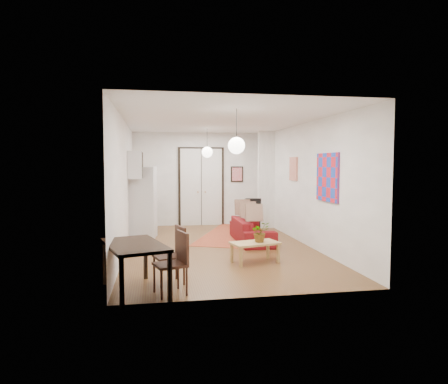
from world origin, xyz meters
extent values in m
plane|color=brown|center=(0.00, 0.00, 0.00)|extent=(7.00, 7.00, 0.00)
cube|color=white|center=(0.00, 0.00, 2.90)|extent=(4.20, 7.00, 0.02)
cube|color=white|center=(0.00, 3.50, 1.45)|extent=(4.20, 0.02, 2.90)
cube|color=white|center=(0.00, -3.50, 1.45)|extent=(4.20, 0.02, 2.90)
cube|color=white|center=(-2.10, 0.00, 1.45)|extent=(0.02, 7.00, 2.90)
cube|color=white|center=(2.10, 0.00, 1.45)|extent=(0.02, 7.00, 2.90)
cube|color=silver|center=(0.00, 3.46, 1.20)|extent=(1.44, 0.06, 2.50)
cube|color=white|center=(1.85, 2.55, 1.45)|extent=(0.50, 0.10, 2.90)
cube|color=silver|center=(-1.92, 1.50, 1.90)|extent=(0.35, 1.00, 0.70)
cube|color=red|center=(2.08, -1.25, 1.65)|extent=(0.05, 1.00, 1.00)
cube|color=beige|center=(2.08, 0.80, 1.80)|extent=(0.05, 0.50, 0.60)
cube|color=red|center=(1.15, 3.47, 1.60)|extent=(0.40, 0.03, 0.50)
cube|color=#A57744|center=(-2.07, 2.00, 1.95)|extent=(0.03, 0.44, 0.54)
sphere|color=white|center=(0.00, 2.00, 2.25)|extent=(0.30, 0.30, 0.30)
cylinder|color=black|center=(0.00, 2.00, 2.65)|extent=(0.01, 0.01, 0.50)
sphere|color=white|center=(0.00, -2.00, 2.25)|extent=(0.30, 0.30, 0.30)
cylinder|color=black|center=(0.00, -2.00, 2.65)|extent=(0.01, 0.01, 0.50)
cube|color=#B64C2D|center=(0.60, 1.63, 0.00)|extent=(2.57, 3.79, 0.01)
imported|color=maroon|center=(0.91, 0.51, 0.29)|extent=(1.98, 0.80, 0.57)
cube|color=tan|center=(0.47, -1.53, 0.38)|extent=(1.00, 0.71, 0.04)
cube|color=tan|center=(0.07, -1.73, 0.18)|extent=(0.06, 0.06, 0.36)
cube|color=tan|center=(0.87, -1.73, 0.18)|extent=(0.06, 0.06, 0.36)
cube|color=tan|center=(0.07, -1.33, 0.18)|extent=(0.06, 0.06, 0.36)
cube|color=tan|center=(0.87, -1.33, 0.18)|extent=(0.06, 0.06, 0.36)
imported|color=#2C612B|center=(0.57, -1.53, 0.60)|extent=(0.38, 0.42, 0.39)
cube|color=#AFB2B4|center=(-1.75, 2.40, 0.91)|extent=(0.77, 1.29, 0.04)
cube|color=#AFB2B4|center=(-1.75, 2.40, 0.18)|extent=(0.73, 1.25, 0.03)
cylinder|color=#AFB2B4|center=(-2.01, 1.83, 0.46)|extent=(0.04, 0.04, 0.91)
cylinder|color=#AFB2B4|center=(-1.49, 1.83, 0.46)|extent=(0.04, 0.04, 0.91)
cylinder|color=#AFB2B4|center=(-2.01, 2.96, 0.46)|extent=(0.04, 0.04, 0.91)
cylinder|color=#AFB2B4|center=(-1.49, 2.96, 0.46)|extent=(0.04, 0.04, 0.91)
imported|color=beige|center=(-1.75, 2.10, 0.96)|extent=(0.27, 0.27, 0.05)
imported|color=teal|center=(-1.75, 2.65, 1.03)|extent=(0.11, 0.11, 0.19)
cube|color=silver|center=(-1.75, 1.60, 0.93)|extent=(0.74, 0.74, 1.85)
cube|color=black|center=(-1.75, -2.97, 0.72)|extent=(1.12, 1.50, 0.05)
cube|color=black|center=(-2.08, -3.59, 0.34)|extent=(0.07, 0.07, 0.69)
cube|color=black|center=(-1.42, -3.59, 0.34)|extent=(0.07, 0.07, 0.69)
cube|color=black|center=(-2.08, -2.35, 0.34)|extent=(0.07, 0.07, 0.69)
cube|color=black|center=(-1.42, -2.35, 0.34)|extent=(0.07, 0.07, 0.69)
cube|color=#381D12|center=(-1.23, -2.62, 0.44)|extent=(0.54, 0.53, 0.04)
cube|color=#381D12|center=(-1.23, -2.42, 0.69)|extent=(0.16, 0.41, 0.46)
cylinder|color=#381D12|center=(-1.41, -2.81, 0.22)|extent=(0.03, 0.03, 0.44)
cylinder|color=#381D12|center=(-1.05, -2.81, 0.22)|extent=(0.03, 0.03, 0.44)
cylinder|color=#381D12|center=(-1.41, -2.43, 0.22)|extent=(0.03, 0.03, 0.44)
cylinder|color=#381D12|center=(-1.05, -2.43, 0.22)|extent=(0.03, 0.03, 0.44)
cube|color=#381D12|center=(-1.23, -3.15, 0.44)|extent=(0.54, 0.53, 0.04)
cube|color=#381D12|center=(-1.23, -2.95, 0.69)|extent=(0.16, 0.41, 0.46)
cylinder|color=#381D12|center=(-1.41, -3.34, 0.22)|extent=(0.03, 0.03, 0.44)
cylinder|color=#381D12|center=(-1.05, -3.34, 0.22)|extent=(0.03, 0.03, 0.44)
cylinder|color=#381D12|center=(-1.41, -2.96, 0.22)|extent=(0.03, 0.03, 0.44)
cylinder|color=#381D12|center=(-1.05, -2.96, 0.22)|extent=(0.03, 0.03, 0.44)
cube|color=black|center=(1.29, 1.95, 0.48)|extent=(0.52, 0.52, 0.04)
cube|color=black|center=(1.29, 2.15, 0.73)|extent=(0.44, 0.12, 0.48)
cylinder|color=black|center=(1.10, 1.76, 0.24)|extent=(0.03, 0.03, 0.48)
cylinder|color=black|center=(1.48, 1.76, 0.24)|extent=(0.03, 0.03, 0.48)
cylinder|color=black|center=(1.10, 2.14, 0.24)|extent=(0.03, 0.03, 0.48)
cylinder|color=black|center=(1.48, 2.14, 0.24)|extent=(0.03, 0.03, 0.48)
camera|label=1|loc=(-1.44, -8.99, 1.92)|focal=32.00mm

